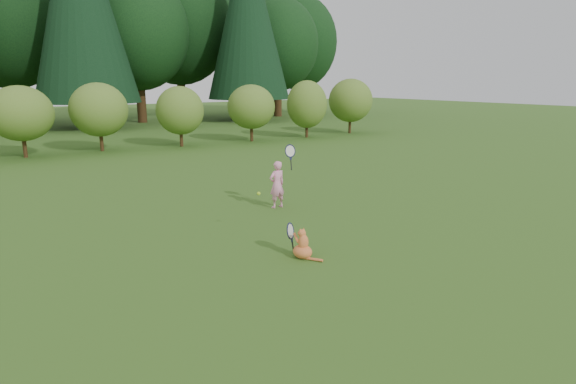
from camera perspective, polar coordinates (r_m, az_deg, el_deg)
ground at (r=8.60m, az=1.90°, el=-5.73°), size 100.00×100.00×0.00m
shrub_row at (r=20.19m, az=-20.56°, el=8.43°), size 28.00×3.00×2.80m
child at (r=10.62m, az=-1.26°, el=1.03°), size 0.59×0.36×1.57m
cat at (r=7.72m, az=1.68°, el=-6.00°), size 0.35×0.67×0.67m
tennis_ball at (r=8.77m, az=-3.50°, el=-0.18°), size 0.07×0.07×0.07m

